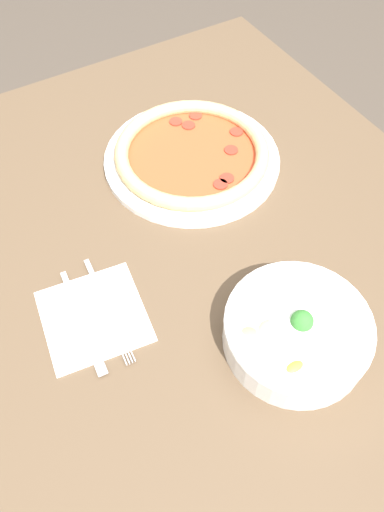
{
  "coord_description": "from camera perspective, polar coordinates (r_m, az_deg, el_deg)",
  "views": [
    {
      "loc": [
        0.23,
        0.46,
        1.41
      ],
      "look_at": [
        -0.01,
        0.06,
        0.77
      ],
      "focal_mm": 35.0,
      "sensor_mm": 36.0,
      "label": 1
    }
  ],
  "objects": [
    {
      "name": "pizza",
      "position": [
        0.96,
        -0.01,
        11.53
      ],
      "size": [
        0.33,
        0.33,
        0.04
      ],
      "color": "white",
      "rests_on": "dining_table"
    },
    {
      "name": "fork",
      "position": [
        0.77,
        -9.73,
        -5.78
      ],
      "size": [
        0.03,
        0.2,
        0.0
      ],
      "rotation": [
        0.0,
        0.0,
        1.49
      ],
      "color": "silver",
      "rests_on": "napkin"
    },
    {
      "name": "ground_plane",
      "position": [
        1.5,
        -1.49,
        -15.97
      ],
      "size": [
        8.0,
        8.0,
        0.0
      ],
      "primitive_type": "plane",
      "color": "#4C4238"
    },
    {
      "name": "dining_table",
      "position": [
        0.93,
        -2.34,
        -2.3
      ],
      "size": [
        1.01,
        1.07,
        0.75
      ],
      "color": "brown",
      "rests_on": "ground_plane"
    },
    {
      "name": "knife",
      "position": [
        0.77,
        -12.66,
        -6.73
      ],
      "size": [
        0.03,
        0.19,
        0.01
      ],
      "rotation": [
        0.0,
        0.0,
        1.49
      ],
      "color": "silver",
      "rests_on": "napkin"
    },
    {
      "name": "bowl",
      "position": [
        0.73,
        11.87,
        -8.37
      ],
      "size": [
        0.21,
        0.21,
        0.07
      ],
      "color": "white",
      "rests_on": "dining_table"
    },
    {
      "name": "napkin",
      "position": [
        0.77,
        -11.15,
        -6.76
      ],
      "size": [
        0.17,
        0.17,
        0.0
      ],
      "color": "white",
      "rests_on": "dining_table"
    }
  ]
}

